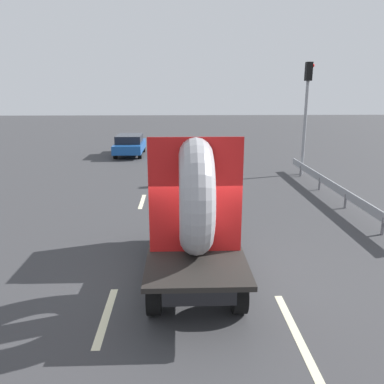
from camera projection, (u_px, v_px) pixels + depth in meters
The scene contains 9 objects.
ground_plane at pixel (201, 284), 9.11m from camera, with size 120.00×120.00×0.00m, color #38383A.
flatbed_truck at pixel (193, 204), 9.57m from camera, with size 2.02×5.30×3.48m.
distant_sedan at pixel (130, 144), 26.55m from camera, with size 1.83×4.26×1.39m.
traffic_light at pixel (307, 103), 19.87m from camera, with size 0.42×0.36×5.67m.
guardrail at pixel (332, 186), 16.12m from camera, with size 0.10×11.20×0.71m.
lane_dash_left_near at pixel (106, 316), 7.82m from camera, with size 2.15×0.16×0.01m, color beige.
lane_dash_left_far at pixel (142, 201), 15.76m from camera, with size 2.05×0.16×0.01m, color beige.
lane_dash_right_near at pixel (297, 335), 7.21m from camera, with size 2.82×0.16×0.01m, color beige.
lane_dash_right_far at pixel (235, 207), 14.97m from camera, with size 2.18×0.16×0.01m, color beige.
Camera 1 is at (-0.50, -8.25, 4.39)m, focal length 36.74 mm.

